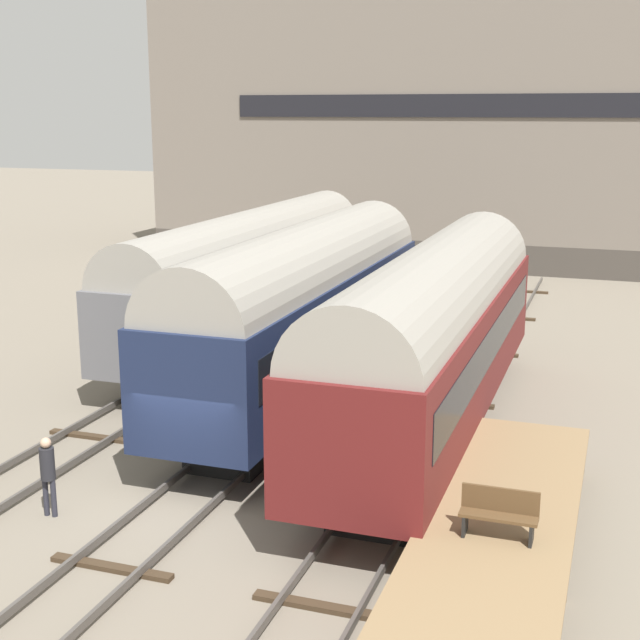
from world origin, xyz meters
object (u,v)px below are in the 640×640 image
object	(u,v)px
person_worker	(48,469)
train_car_navy	(304,303)
train_car_maroon	(435,329)
train_car_grey	(252,268)
bench	(499,512)

from	to	relation	value
person_worker	train_car_navy	bearing A→B (deg)	74.77
train_car_maroon	train_car_grey	xyz separation A→B (m)	(-8.60, 7.76, -0.13)
train_car_maroon	bench	bearing A→B (deg)	-69.68
train_car_maroon	train_car_navy	distance (m)	4.62
train_car_maroon	bench	xyz separation A→B (m)	(2.82, -7.60, -1.39)
bench	person_worker	xyz separation A→B (m)	(-9.64, 0.01, -0.49)
train_car_maroon	train_car_navy	bearing A→B (deg)	158.49
train_car_navy	bench	bearing A→B (deg)	-52.57
train_car_grey	train_car_maroon	bearing A→B (deg)	-42.05
train_car_grey	person_worker	distance (m)	15.55
train_car_navy	train_car_grey	distance (m)	7.44
train_car_navy	person_worker	distance (m)	9.82
train_car_maroon	bench	world-z (taller)	train_car_maroon
train_car_navy	person_worker	world-z (taller)	train_car_navy
train_car_maroon	train_car_navy	world-z (taller)	train_car_navy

